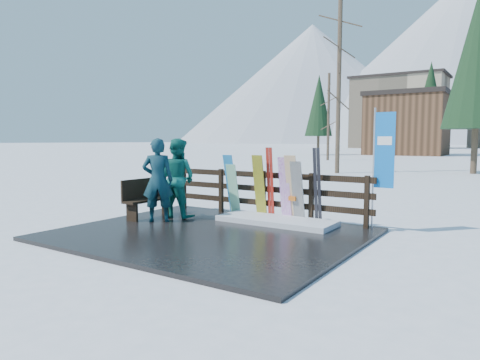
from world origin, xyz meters
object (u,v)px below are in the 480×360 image
Objects in this scene: bench at (148,197)px; snowboard_1 at (233,190)px; snowboard_2 at (259,187)px; snowboard_5 at (292,189)px; snowboard_0 at (231,185)px; snowboard_3 at (285,189)px; snowboard_4 at (298,192)px; person_back at (178,178)px; rental_flag at (382,155)px; person_front at (158,180)px.

snowboard_1 reaches higher than bench.
snowboard_2 is (2.36, 1.43, 0.26)m from bench.
snowboard_0 is at bearing -180.00° from snowboard_5.
snowboard_4 is at bearing 0.00° from snowboard_3.
bench is 0.94× the size of snowboard_5.
snowboard_2 is at bearing -153.06° from person_back.
snowboard_5 is 0.61× the size of rental_flag.
snowboard_2 is (0.84, -0.00, 0.00)m from snowboard_0.
rental_flag is at bearing 7.83° from snowboard_5.
bench is 0.98× the size of snowboard_3.
snowboard_3 is 0.96× the size of snowboard_5.
snowboard_1 is 1.45m from person_back.
person_front reaches higher than snowboard_4.
snowboard_1 is 0.83× the size of snowboard_5.
rental_flag reaches higher than snowboard_0.
snowboard_2 is 1.08× the size of snowboard_4.
snowboard_3 is 1.06× the size of snowboard_4.
person_front is (-2.76, -1.73, 0.26)m from snowboard_4.
bench is at bearing -161.94° from rental_flag.
person_front is 1.00× the size of person_back.
snowboard_4 is at bearing 0.00° from snowboard_1.
snowboard_0 is 0.61× the size of rental_flag.
snowboard_0 is at bearing -154.06° from person_front.
snowboard_4 is 2.05m from rental_flag.
snowboard_5 is 0.82× the size of person_back.
bench is at bearing -157.11° from snowboard_4.
person_back is (-2.64, -1.03, 0.19)m from snowboard_5.
person_front reaches higher than snowboard_5.
snowboard_2 is (0.78, -0.00, 0.12)m from snowboard_1.
rental_flag is at bearing 4.17° from snowboard_0.
bench is 3.39m from snowboard_3.
snowboard_3 is at bearing 0.00° from snowboard_2.
snowboard_2 is at bearing -0.00° from snowboard_0.
person_front is (-0.89, -1.73, 0.21)m from snowboard_0.
snowboard_2 reaches higher than bench.
snowboard_5 is (-0.13, 0.00, 0.07)m from snowboard_4.
rental_flag is 4.82m from person_back.
snowboard_4 is 0.74× the size of person_front.
person_front is (-0.96, -1.73, 0.33)m from snowboard_1.
snowboard_0 is at bearing -175.83° from rental_flag.
snowboard_1 is (0.07, 0.00, -0.12)m from snowboard_0.
snowboard_1 is 0.51× the size of rental_flag.
person_front reaches higher than snowboard_2.
snowboard_3 is 2.33m from rental_flag.
snowboard_4 is 0.56× the size of rental_flag.
snowboard_5 reaches higher than snowboard_1.
rental_flag is at bearing 5.40° from snowboard_2.
snowboard_3 is (3.06, 1.43, 0.24)m from bench.
person_back is (-4.60, -1.30, -0.63)m from rental_flag.
snowboard_5 reaches higher than snowboard_0.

